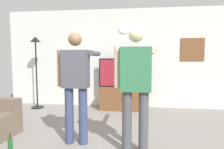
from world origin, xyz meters
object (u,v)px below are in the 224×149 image
Objects in this scene: framed_picture at (192,49)px; person_standing_nearer_lamp at (76,81)px; floor_lamp at (36,57)px; person_standing_nearer_couch at (136,82)px; beverage_bottle at (10,146)px; tv_stand at (123,98)px; wall_clock at (124,28)px; television at (123,73)px.

person_standing_nearer_lamp is (-2.38, -2.54, -0.58)m from framed_picture.
framed_picture is 0.32× the size of floor_lamp.
person_standing_nearer_couch reaches higher than beverage_bottle.
floor_lamp is (-4.14, -0.47, -0.21)m from framed_picture.
floor_lamp reaches higher than beverage_bottle.
framed_picture is 3.53m from person_standing_nearer_lamp.
person_standing_nearer_couch is 5.71× the size of beverage_bottle.
framed_picture reaches higher than beverage_bottle.
framed_picture is at bearing 9.26° from tv_stand.
wall_clock is at bearing 65.74° from beverage_bottle.
tv_stand is at bearing -90.00° from television.
beverage_bottle is (-1.38, -2.82, -0.84)m from television.
wall_clock is 0.87× the size of beverage_bottle.
person_standing_nearer_couch is (0.95, -0.20, 0.02)m from person_standing_nearer_lamp.
beverage_bottle is (-3.19, -3.07, -1.46)m from framed_picture.
wall_clock is at bearing 90.00° from television.
tv_stand is 2.24m from framed_picture.
wall_clock reaches higher than television.
television is (0.00, 0.05, 0.68)m from tv_stand.
wall_clock is 0.45× the size of framed_picture.
beverage_bottle is at bearing -116.46° from tv_stand.
tv_stand is 4.25× the size of wall_clock.
television is at bearing 5.54° from floor_lamp.
tv_stand is 3.70× the size of beverage_bottle.
tv_stand is 0.68m from television.
person_standing_nearer_lamp is (-0.57, -2.54, -1.16)m from wall_clock.
television is 2.12× the size of framed_picture.
wall_clock reaches higher than person_standing_nearer_couch.
person_standing_nearer_lamp reaches higher than tv_stand.
person_standing_nearer_couch is (0.37, -2.74, -1.13)m from wall_clock.
tv_stand is at bearing 63.54° from beverage_bottle.
framed_picture is 4.17m from floor_lamp.
wall_clock reaches higher than person_standing_nearer_lamp.
beverage_bottle is (-1.75, -0.33, -0.91)m from person_standing_nearer_couch.
wall_clock is 0.16× the size of person_standing_nearer_lamp.
tv_stand is 3.11m from beverage_bottle.
wall_clock is 0.14× the size of floor_lamp.
wall_clock is at bearing 97.75° from person_standing_nearer_couch.
wall_clock is (0.00, 0.29, 1.88)m from tv_stand.
television is at bearing -172.18° from framed_picture.
framed_picture reaches higher than television.
person_standing_nearer_lamp is at bearing 33.24° from beverage_bottle.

